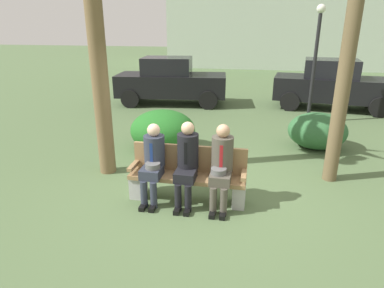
# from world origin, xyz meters

# --- Properties ---
(ground_plane) EXTENTS (80.00, 80.00, 0.00)m
(ground_plane) POSITION_xyz_m (0.00, 0.00, 0.00)
(ground_plane) COLOR #506740
(park_bench) EXTENTS (1.90, 0.44, 0.90)m
(park_bench) POSITION_xyz_m (-0.26, -0.17, 0.42)
(park_bench) COLOR #99754C
(park_bench) RESTS_ON ground
(seated_man_left) EXTENTS (0.34, 0.72, 1.29)m
(seated_man_left) POSITION_xyz_m (-0.80, -0.31, 0.72)
(seated_man_left) COLOR #2D3342
(seated_man_left) RESTS_ON ground
(seated_man_middle) EXTENTS (0.34, 0.72, 1.35)m
(seated_man_middle) POSITION_xyz_m (-0.25, -0.30, 0.75)
(seated_man_middle) COLOR black
(seated_man_middle) RESTS_ON ground
(seated_man_right) EXTENTS (0.34, 0.72, 1.34)m
(seated_man_right) POSITION_xyz_m (0.30, -0.30, 0.74)
(seated_man_right) COLOR #4C473D
(seated_man_right) RESTS_ON ground
(shrub_near_bench) EXTENTS (1.35, 1.24, 0.84)m
(shrub_near_bench) POSITION_xyz_m (2.22, 2.82, 0.42)
(shrub_near_bench) COLOR #2E6134
(shrub_near_bench) RESTS_ON ground
(shrub_mid_lawn) EXTENTS (1.09, 1.00, 0.68)m
(shrub_mid_lawn) POSITION_xyz_m (-1.42, 1.91, 0.34)
(shrub_mid_lawn) COLOR #307237
(shrub_mid_lawn) RESTS_ON ground
(shrub_far_lawn) EXTENTS (1.50, 1.37, 0.94)m
(shrub_far_lawn) POSITION_xyz_m (-1.31, 2.00, 0.47)
(shrub_far_lawn) COLOR #236722
(shrub_far_lawn) RESTS_ON ground
(parked_car_near) EXTENTS (4.05, 2.07, 1.68)m
(parked_car_near) POSITION_xyz_m (-2.35, 6.71, 0.84)
(parked_car_near) COLOR black
(parked_car_near) RESTS_ON ground
(parked_car_far) EXTENTS (4.06, 2.09, 1.68)m
(parked_car_far) POSITION_xyz_m (3.28, 7.05, 0.84)
(parked_car_far) COLOR black
(parked_car_far) RESTS_ON ground
(street_lamp) EXTENTS (0.24, 0.24, 3.29)m
(street_lamp) POSITION_xyz_m (2.32, 5.10, 2.04)
(street_lamp) COLOR black
(street_lamp) RESTS_ON ground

